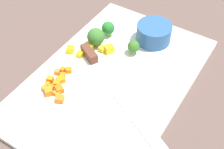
# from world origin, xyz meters

# --- Properties ---
(ground_plane) EXTENTS (4.00, 4.00, 0.00)m
(ground_plane) POSITION_xyz_m (0.00, 0.00, 0.00)
(ground_plane) COLOR brown
(cutting_board) EXTENTS (0.49, 0.32, 0.01)m
(cutting_board) POSITION_xyz_m (0.00, 0.00, 0.01)
(cutting_board) COLOR white
(cutting_board) RESTS_ON ground_plane
(prep_bowl) EXTENTS (0.09, 0.09, 0.05)m
(prep_bowl) POSITION_xyz_m (0.16, -0.02, 0.04)
(prep_bowl) COLOR #2C568F
(prep_bowl) RESTS_ON cutting_board
(chef_knife) EXTENTS (0.18, 0.31, 0.02)m
(chef_knife) POSITION_xyz_m (-0.01, 0.01, 0.02)
(chef_knife) COLOR silver
(chef_knife) RESTS_ON cutting_board
(carrot_dice_0) EXTENTS (0.02, 0.02, 0.01)m
(carrot_dice_0) POSITION_xyz_m (-0.06, 0.10, 0.02)
(carrot_dice_0) COLOR orange
(carrot_dice_0) RESTS_ON cutting_board
(carrot_dice_1) EXTENTS (0.01, 0.01, 0.01)m
(carrot_dice_1) POSITION_xyz_m (-0.11, 0.10, 0.02)
(carrot_dice_1) COLOR orange
(carrot_dice_1) RESTS_ON cutting_board
(carrot_dice_2) EXTENTS (0.01, 0.01, 0.01)m
(carrot_dice_2) POSITION_xyz_m (-0.11, 0.07, 0.02)
(carrot_dice_2) COLOR orange
(carrot_dice_2) RESTS_ON cutting_board
(carrot_dice_3) EXTENTS (0.02, 0.02, 0.01)m
(carrot_dice_3) POSITION_xyz_m (-0.09, 0.07, 0.02)
(carrot_dice_3) COLOR orange
(carrot_dice_3) RESTS_ON cutting_board
(carrot_dice_4) EXTENTS (0.02, 0.02, 0.01)m
(carrot_dice_4) POSITION_xyz_m (-0.08, 0.09, 0.02)
(carrot_dice_4) COLOR orange
(carrot_dice_4) RESTS_ON cutting_board
(carrot_dice_5) EXTENTS (0.01, 0.02, 0.01)m
(carrot_dice_5) POSITION_xyz_m (-0.10, 0.09, 0.02)
(carrot_dice_5) COLOR orange
(carrot_dice_5) RESTS_ON cutting_board
(carrot_dice_6) EXTENTS (0.02, 0.02, 0.02)m
(carrot_dice_6) POSITION_xyz_m (-0.11, 0.09, 0.02)
(carrot_dice_6) COLOR orange
(carrot_dice_6) RESTS_ON cutting_board
(carrot_dice_7) EXTENTS (0.01, 0.01, 0.01)m
(carrot_dice_7) POSITION_xyz_m (-0.04, 0.11, 0.02)
(carrot_dice_7) COLOR orange
(carrot_dice_7) RESTS_ON cutting_board
(carrot_dice_8) EXTENTS (0.01, 0.01, 0.01)m
(carrot_dice_8) POSITION_xyz_m (-0.09, 0.11, 0.02)
(carrot_dice_8) COLOR orange
(carrot_dice_8) RESTS_ON cutting_board
(carrot_dice_9) EXTENTS (0.02, 0.02, 0.01)m
(carrot_dice_9) POSITION_xyz_m (-0.12, 0.06, 0.02)
(carrot_dice_9) COLOR orange
(carrot_dice_9) RESTS_ON cutting_board
(carrot_dice_10) EXTENTS (0.01, 0.01, 0.01)m
(carrot_dice_10) POSITION_xyz_m (-0.06, 0.11, 0.02)
(carrot_dice_10) COLOR orange
(carrot_dice_10) RESTS_ON cutting_board
(carrot_dice_11) EXTENTS (0.02, 0.02, 0.01)m
(carrot_dice_11) POSITION_xyz_m (-0.08, 0.11, 0.02)
(carrot_dice_11) COLOR orange
(carrot_dice_11) RESTS_ON cutting_board
(carrot_dice_12) EXTENTS (0.02, 0.02, 0.01)m
(carrot_dice_12) POSITION_xyz_m (-0.07, 0.09, 0.02)
(carrot_dice_12) COLOR orange
(carrot_dice_12) RESTS_ON cutting_board
(carrot_dice_13) EXTENTS (0.02, 0.02, 0.01)m
(carrot_dice_13) POSITION_xyz_m (-0.04, 0.09, 0.02)
(carrot_dice_13) COLOR orange
(carrot_dice_13) RESTS_ON cutting_board
(pepper_dice_0) EXTENTS (0.02, 0.02, 0.02)m
(pepper_dice_0) POSITION_xyz_m (0.05, 0.10, 0.02)
(pepper_dice_0) COLOR yellow
(pepper_dice_0) RESTS_ON cutting_board
(pepper_dice_1) EXTENTS (0.01, 0.01, 0.01)m
(pepper_dice_1) POSITION_xyz_m (0.02, 0.10, 0.02)
(pepper_dice_1) COLOR yellow
(pepper_dice_1) RESTS_ON cutting_board
(pepper_dice_2) EXTENTS (0.01, 0.01, 0.01)m
(pepper_dice_2) POSITION_xyz_m (0.07, 0.11, 0.02)
(pepper_dice_2) COLOR yellow
(pepper_dice_2) RESTS_ON cutting_board
(pepper_dice_3) EXTENTS (0.02, 0.02, 0.01)m
(pepper_dice_3) POSITION_xyz_m (0.06, 0.07, 0.02)
(pepper_dice_3) COLOR yellow
(pepper_dice_3) RESTS_ON cutting_board
(pepper_dice_4) EXTENTS (0.02, 0.02, 0.02)m
(pepper_dice_4) POSITION_xyz_m (0.02, 0.13, 0.02)
(pepper_dice_4) COLOR yellow
(pepper_dice_4) RESTS_ON cutting_board
(pepper_dice_5) EXTENTS (0.03, 0.03, 0.02)m
(pepper_dice_5) POSITION_xyz_m (0.07, 0.05, 0.02)
(pepper_dice_5) COLOR yellow
(pepper_dice_5) RESTS_ON cutting_board
(broccoli_floret_0) EXTENTS (0.03, 0.03, 0.04)m
(broccoli_floret_0) POSITION_xyz_m (0.10, 0.00, 0.03)
(broccoli_floret_0) COLOR #95B458
(broccoli_floret_0) RESTS_ON cutting_board
(broccoli_floret_1) EXTENTS (0.03, 0.03, 0.04)m
(broccoli_floret_1) POSITION_xyz_m (0.12, 0.09, 0.03)
(broccoli_floret_1) COLOR #93AF66
(broccoli_floret_1) RESTS_ON cutting_board
(broccoli_floret_2) EXTENTS (0.04, 0.04, 0.05)m
(broccoli_floret_2) POSITION_xyz_m (0.07, 0.09, 0.04)
(broccoli_floret_2) COLOR #83BB54
(broccoli_floret_2) RESTS_ON cutting_board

